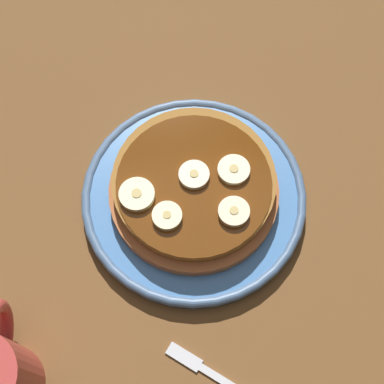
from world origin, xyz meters
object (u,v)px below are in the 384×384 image
pancake_stack (191,189)px  banana_slice_3 (232,212)px  fork (218,379)px  banana_slice_4 (232,170)px  banana_slice_0 (195,175)px  plate (192,197)px  banana_slice_2 (135,195)px  banana_slice_1 (165,216)px

pancake_stack → banana_slice_3: (-3.26, -3.97, 1.85)cm
pancake_stack → fork: pancake_stack is taller
pancake_stack → banana_slice_4: 4.62cm
banana_slice_0 → fork: 19.62cm
plate → banana_slice_3: 6.34cm
plate → fork: (-18.22, -2.58, -0.69)cm
plate → pancake_stack: bearing=58.2°
banana_slice_0 → banana_slice_2: same height
banana_slice_2 → banana_slice_3: same height
banana_slice_1 → banana_slice_4: bearing=-52.4°
pancake_stack → banana_slice_2: 6.01cm
banana_slice_1 → fork: banana_slice_1 is taller
plate → banana_slice_3: (-3.21, -3.89, 3.85)cm
banana_slice_0 → banana_slice_2: (-2.22, 5.91, 0.05)cm
pancake_stack → banana_slice_2: (-1.53, 5.51, 1.84)cm
plate → banana_slice_4: (1.34, -3.98, 3.78)cm
plate → banana_slice_4: 5.65cm
banana_slice_1 → fork: 16.06cm
pancake_stack → banana_slice_0: banana_slice_0 is taller
banana_slice_4 → fork: banana_slice_4 is taller
plate → fork: 18.42cm
plate → banana_slice_4: bearing=-71.4°
banana_slice_4 → fork: size_ratio=0.28×
banana_slice_3 → pancake_stack: bearing=50.6°
banana_slice_2 → banana_slice_3: bearing=-100.3°
fork → banana_slice_2: bearing=26.0°
banana_slice_0 → plate: bearing=157.1°
pancake_stack → banana_slice_4: (1.29, -4.07, 1.78)cm
pancake_stack → banana_slice_4: size_ratio=5.51×
banana_slice_2 → fork: size_ratio=0.30×
fork → banana_slice_1: bearing=19.5°
plate → banana_slice_1: banana_slice_1 is taller
banana_slice_3 → banana_slice_1: bearing=94.4°
banana_slice_4 → fork: 20.12cm
banana_slice_3 → banana_slice_2: bearing=79.7°
banana_slice_2 → banana_slice_1: bearing=-126.4°
banana_slice_0 → banana_slice_2: size_ratio=0.88×
plate → pancake_stack: pancake_stack is taller
pancake_stack → banana_slice_2: bearing=105.5°
banana_slice_3 → fork: bearing=175.1°
banana_slice_2 → banana_slice_4: size_ratio=1.08×
banana_slice_3 → plate: bearing=50.4°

